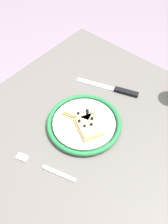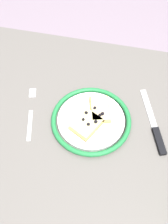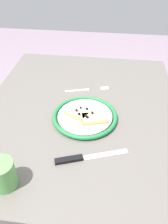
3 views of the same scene
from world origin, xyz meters
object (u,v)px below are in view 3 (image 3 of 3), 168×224
object	(u,v)px
pizza_slice_near	(78,112)
fork	(88,90)
dining_table	(81,128)
cup	(3,175)
plate	(85,116)
knife	(80,158)
pizza_slice_far	(94,118)

from	to	relation	value
pizza_slice_near	fork	world-z (taller)	pizza_slice_near
pizza_slice_near	fork	size ratio (longest dim) A/B	0.58
dining_table	cup	world-z (taller)	cup
cup	pizza_slice_near	bearing A→B (deg)	153.05
dining_table	plate	world-z (taller)	plate
fork	cup	bearing A→B (deg)	-19.26
dining_table	fork	bearing A→B (deg)	174.41
dining_table	cup	size ratio (longest dim) A/B	10.62
plate	knife	xyz separation A→B (m)	(0.20, 0.01, -0.00)
pizza_slice_far	knife	world-z (taller)	pizza_slice_far
pizza_slice_near	knife	bearing A→B (deg)	9.38
knife	cup	world-z (taller)	cup
pizza_slice_near	fork	distance (m)	0.19
pizza_slice_far	fork	size ratio (longest dim) A/B	0.57
knife	plate	bearing A→B (deg)	-177.58
plate	fork	size ratio (longest dim) A/B	1.28
pizza_slice_near	knife	distance (m)	0.21
pizza_slice_near	pizza_slice_far	size ratio (longest dim) A/B	1.03
plate	knife	world-z (taller)	plate
knife	cup	distance (m)	0.24
knife	fork	distance (m)	0.40
dining_table	fork	world-z (taller)	fork
fork	pizza_slice_near	bearing A→B (deg)	-4.27
pizza_slice_near	fork	bearing A→B (deg)	175.73
plate	cup	world-z (taller)	cup
pizza_slice_near	pizza_slice_far	distance (m)	0.07
knife	fork	size ratio (longest dim) A/B	1.18
dining_table	pizza_slice_near	world-z (taller)	pizza_slice_near
pizza_slice_near	pizza_slice_far	world-z (taller)	same
plate	dining_table	bearing A→B (deg)	-155.06
dining_table	cup	bearing A→B (deg)	-23.95
pizza_slice_far	cup	distance (m)	0.38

